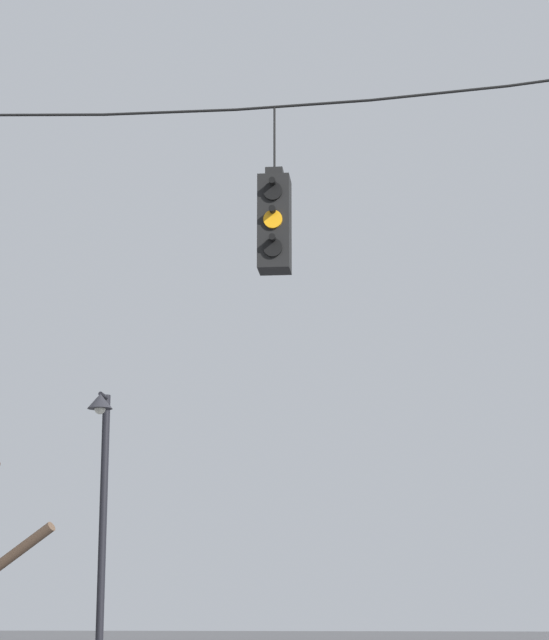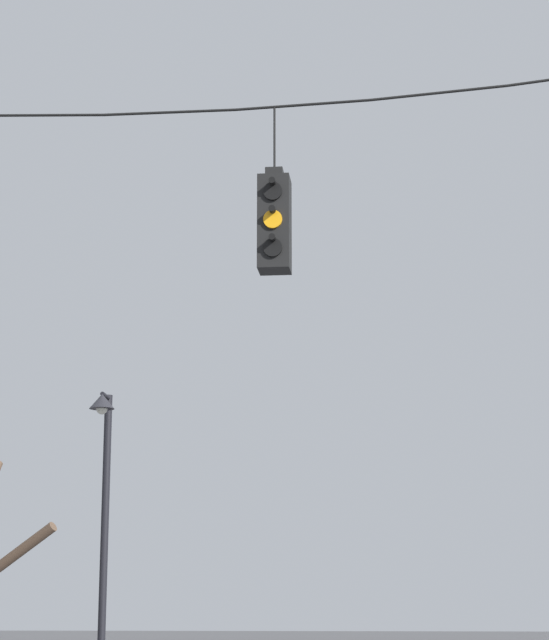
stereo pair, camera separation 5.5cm
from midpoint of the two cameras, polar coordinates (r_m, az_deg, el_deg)
name	(u,v)px [view 1 (the left image)]	position (r m, az deg, el deg)	size (l,w,h in m)	color
span_wire	(169,103)	(13.99, -4.94, 9.84)	(10.32, 0.03, 0.34)	black
traffic_light_near_left_pole	(274,223)	(13.35, -0.12, 4.47)	(0.34, 0.58, 1.85)	black
street_lamp	(101,505)	(19.57, -8.01, -8.39)	(0.39, 0.69, 5.28)	black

